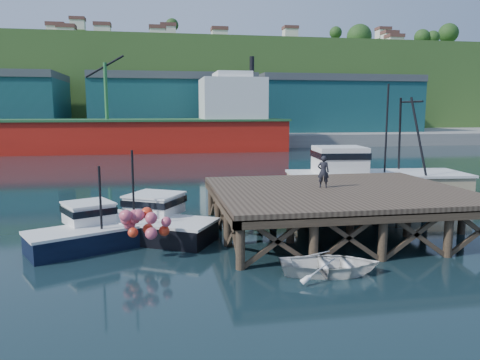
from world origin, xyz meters
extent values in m
plane|color=black|center=(0.00, 0.00, 0.00)|extent=(300.00, 300.00, 0.00)
cube|color=brown|center=(5.50, 0.00, 2.00)|extent=(12.00, 10.00, 0.25)
cube|color=#473828|center=(5.50, -4.85, 1.75)|extent=(12.00, 0.30, 0.35)
cylinder|color=#473828|center=(-0.20, -4.70, 0.80)|extent=(0.36, 0.36, 2.60)
cylinder|color=#473828|center=(-0.20, 4.70, 0.80)|extent=(0.36, 0.36, 2.60)
cylinder|color=#473828|center=(11.20, 4.70, 0.80)|extent=(0.36, 0.36, 2.60)
cube|color=gray|center=(0.00, 70.00, 1.00)|extent=(160.00, 40.00, 2.00)
cube|color=#1A4C55|center=(0.00, 65.00, 6.50)|extent=(28.00, 16.00, 9.00)
cube|color=#1A4C55|center=(30.00, 65.00, 6.50)|extent=(30.00, 16.00, 9.00)
cube|color=red|center=(-12.00, 48.00, 2.20)|extent=(55.00, 9.50, 4.40)
cube|color=#26592D|center=(-12.00, 48.00, 4.50)|extent=(55.50, 10.00, 0.30)
cube|color=silver|center=(8.00, 48.00, 7.50)|extent=(9.00, 9.00, 6.00)
cube|color=silver|center=(8.00, 48.00, 10.80)|extent=(5.00, 7.00, 1.20)
cylinder|color=black|center=(11.00, 48.00, 12.50)|extent=(0.70, 0.70, 2.50)
cube|color=#2D511E|center=(0.00, 100.00, 11.00)|extent=(220.00, 50.00, 22.00)
cube|color=black|center=(-5.79, -0.90, 0.44)|extent=(6.00, 4.36, 0.88)
cube|color=silver|center=(-5.79, -0.90, 0.90)|extent=(6.12, 4.44, 0.12)
cube|color=silver|center=(-6.25, 0.02, 1.32)|extent=(2.48, 2.48, 0.88)
cube|color=black|center=(-6.25, 0.02, 1.52)|extent=(2.61, 2.61, 0.29)
cylinder|color=black|center=(-5.54, -1.41, 2.25)|extent=(0.10, 0.10, 2.74)
cube|color=black|center=(-3.92, 0.21, 0.46)|extent=(6.97, 5.38, 0.92)
cube|color=silver|center=(-3.92, 0.21, 0.94)|extent=(7.11, 5.49, 0.12)
cube|color=silver|center=(-3.34, 1.25, 1.38)|extent=(3.00, 3.00, 0.92)
cube|color=black|center=(-3.34, 1.25, 1.58)|extent=(3.16, 3.16, 0.31)
cylinder|color=black|center=(-4.25, -0.37, 2.55)|extent=(0.10, 0.10, 3.26)
sphere|color=#D64F67|center=(-4.13, -2.64, 1.12)|extent=(0.43, 0.43, 0.43)
sphere|color=#D64F67|center=(-3.21, -2.44, 1.32)|extent=(0.43, 0.43, 0.43)
sphere|color=red|center=(-3.62, -2.95, 1.53)|extent=(0.43, 0.43, 0.43)
cube|color=tan|center=(10.77, 6.50, 0.90)|extent=(11.37, 4.86, 1.81)
cube|color=silver|center=(10.77, 6.50, 1.86)|extent=(11.59, 5.08, 0.15)
cube|color=silver|center=(8.26, 6.50, 2.71)|extent=(3.27, 3.09, 1.81)
cube|color=black|center=(8.26, 6.50, 3.12)|extent=(3.38, 3.20, 0.40)
cylinder|color=black|center=(11.27, 6.50, 4.52)|extent=(0.12, 0.12, 6.03)
imported|color=white|center=(2.91, -5.80, 0.38)|extent=(4.00, 3.14, 0.75)
imported|color=black|center=(4.87, 0.43, 2.91)|extent=(0.67, 0.54, 1.58)
camera|label=1|loc=(-3.18, -21.27, 5.90)|focal=35.00mm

